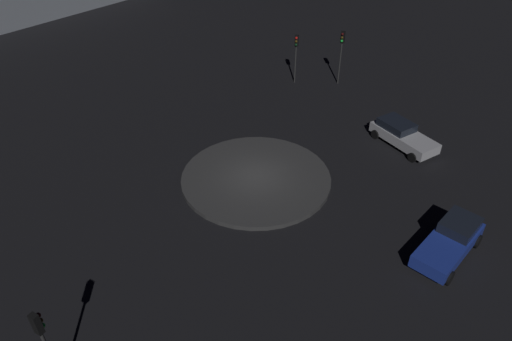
{
  "coord_description": "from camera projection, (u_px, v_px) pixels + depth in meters",
  "views": [
    {
      "loc": [
        1.46,
        -22.07,
        16.67
      ],
      "look_at": [
        0.0,
        0.0,
        0.69
      ],
      "focal_mm": 32.76,
      "sensor_mm": 36.0,
      "label": 1
    }
  ],
  "objects": [
    {
      "name": "car_silver",
      "position": [
        402.0,
        135.0,
        30.43
      ],
      "size": [
        4.1,
        4.71,
        1.45
      ],
      "rotation": [
        0.0,
        0.0,
        -0.94
      ],
      "color": "silver",
      "rests_on": "ground_plane"
    },
    {
      "name": "traffic_light_southwest",
      "position": [
        43.0,
        336.0,
        15.8
      ],
      "size": [
        0.37,
        0.39,
        4.02
      ],
      "rotation": [
        0.0,
        0.0,
        1.12
      ],
      "color": "#2D2D2D",
      "rests_on": "ground_plane"
    },
    {
      "name": "ground_plane",
      "position": [
        256.0,
        180.0,
        27.69
      ],
      "size": [
        116.17,
        116.17,
        0.0
      ],
      "primitive_type": "plane",
      "color": "black"
    },
    {
      "name": "roundabout_island",
      "position": [
        256.0,
        178.0,
        27.61
      ],
      "size": [
        8.84,
        8.84,
        0.27
      ],
      "primitive_type": "cylinder",
      "color": "#383838",
      "rests_on": "ground_plane"
    },
    {
      "name": "traffic_light_north",
      "position": [
        296.0,
        49.0,
        36.9
      ],
      "size": [
        0.33,
        0.38,
        3.97
      ],
      "rotation": [
        0.0,
        0.0,
        -1.74
      ],
      "color": "#2D2D2D",
      "rests_on": "ground_plane"
    },
    {
      "name": "car_blue",
      "position": [
        450.0,
        241.0,
        22.41
      ],
      "size": [
        4.15,
        4.55,
        1.57
      ],
      "rotation": [
        0.0,
        0.0,
        4.03
      ],
      "color": "#1E38A5",
      "rests_on": "ground_plane"
    },
    {
      "name": "traffic_light_northeast",
      "position": [
        341.0,
        47.0,
        36.6
      ],
      "size": [
        0.36,
        0.39,
        4.35
      ],
      "rotation": [
        0.0,
        0.0,
        -1.97
      ],
      "color": "#2D2D2D",
      "rests_on": "ground_plane"
    }
  ]
}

